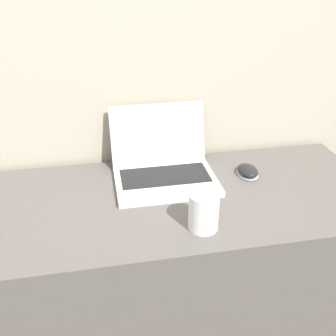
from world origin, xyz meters
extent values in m
cube|color=#BCB299|center=(0.00, 0.60, 1.25)|extent=(7.00, 0.04, 2.50)
cube|color=#5B5651|center=(0.00, 0.28, 0.36)|extent=(1.48, 0.56, 0.72)
cube|color=silver|center=(0.07, 0.36, 0.73)|extent=(0.33, 0.24, 0.02)
cube|color=black|center=(0.07, 0.38, 0.74)|extent=(0.29, 0.13, 0.00)
cube|color=silver|center=(0.07, 0.51, 0.84)|extent=(0.33, 0.07, 0.20)
cube|color=white|center=(0.07, 0.51, 0.84)|extent=(0.30, 0.06, 0.18)
cylinder|color=white|center=(0.12, 0.11, 0.77)|extent=(0.08, 0.08, 0.11)
cylinder|color=black|center=(0.12, 0.11, 0.82)|extent=(0.07, 0.07, 0.01)
ellipsoid|color=#B2B2B7|center=(0.35, 0.37, 0.72)|extent=(0.07, 0.10, 0.01)
ellipsoid|color=black|center=(0.35, 0.37, 0.73)|extent=(0.07, 0.09, 0.03)
camera|label=1|loc=(-0.14, -0.74, 1.38)|focal=42.00mm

